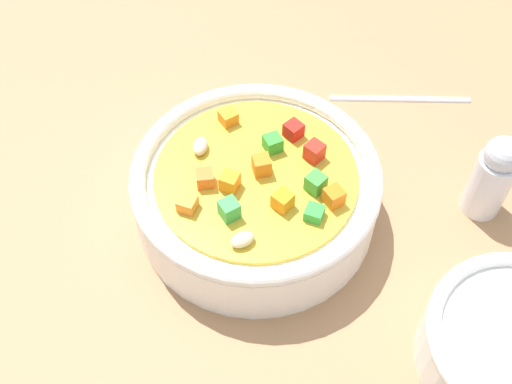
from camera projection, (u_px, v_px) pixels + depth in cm
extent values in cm
cube|color=#9E754F|center=(256.00, 219.00, 54.07)|extent=(140.00, 140.00, 2.00)
cylinder|color=white|center=(256.00, 196.00, 51.35)|extent=(19.86, 19.86, 4.84)
torus|color=white|center=(256.00, 174.00, 49.10)|extent=(20.00, 20.00, 1.33)
cylinder|color=gold|center=(256.00, 176.00, 49.26)|extent=(16.22, 16.22, 0.40)
ellipsoid|color=beige|center=(242.00, 240.00, 44.84)|extent=(1.33, 1.94, 0.94)
cube|color=green|center=(273.00, 143.00, 50.17)|extent=(1.49, 1.49, 1.33)
cube|color=orange|center=(334.00, 196.00, 46.89)|extent=(1.34, 1.34, 1.40)
cube|color=green|center=(229.00, 209.00, 46.09)|extent=(1.35, 1.35, 1.52)
cube|color=orange|center=(285.00, 200.00, 46.72)|extent=(1.63, 1.63, 1.40)
cube|color=orange|center=(228.00, 117.00, 52.08)|extent=(1.32, 1.32, 1.11)
cube|color=orange|center=(205.00, 178.00, 48.04)|extent=(1.76, 1.76, 1.25)
ellipsoid|color=beige|center=(200.00, 146.00, 50.23)|extent=(2.18, 2.10, 0.97)
cube|color=red|center=(294.00, 130.00, 51.06)|extent=(1.53, 1.53, 1.31)
cube|color=orange|center=(260.00, 163.00, 48.78)|extent=(1.68, 1.68, 1.52)
cube|color=orange|center=(186.00, 202.00, 46.80)|extent=(1.85, 1.85, 1.07)
cube|color=green|center=(314.00, 213.00, 46.25)|extent=(1.85, 1.85, 0.94)
cube|color=green|center=(316.00, 183.00, 47.65)|extent=(1.59, 1.59, 1.45)
cube|color=orange|center=(227.00, 178.00, 47.97)|extent=(1.84, 1.84, 1.36)
cube|color=red|center=(314.00, 151.00, 49.54)|extent=(1.60, 1.60, 1.50)
cylinder|color=silver|center=(400.00, 97.00, 61.27)|extent=(8.30, 11.85, 0.70)
ellipsoid|color=silver|center=(255.00, 94.00, 61.36)|extent=(4.32, 4.70, 0.95)
cylinder|color=silver|center=(489.00, 185.00, 51.28)|extent=(3.32, 3.32, 6.05)
sphere|color=silver|center=(503.00, 155.00, 48.28)|extent=(2.99, 2.99, 2.99)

